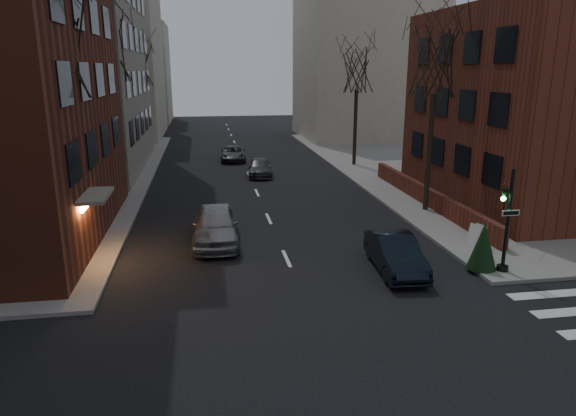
{
  "coord_description": "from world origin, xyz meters",
  "views": [
    {
      "loc": [
        -3.2,
        -7.98,
        7.72
      ],
      "look_at": [
        0.18,
        12.73,
        2.0
      ],
      "focal_mm": 32.0,
      "sensor_mm": 36.0,
      "label": 1
    }
  ],
  "objects_px": {
    "streetlamp_far": "(149,107)",
    "car_lane_far": "(233,153)",
    "traffic_signal": "(506,227)",
    "evergreen_shrub": "(483,246)",
    "tree_right_b": "(357,70)",
    "car_lane_silver": "(215,225)",
    "tree_left_a": "(54,48)",
    "tree_left_b": "(107,48)",
    "streetlamp_near": "(114,133)",
    "sandwich_board": "(478,235)",
    "car_lane_gray": "(260,167)",
    "tree_right_a": "(436,62)",
    "parked_sedan": "(395,254)",
    "tree_left_c": "(136,65)"
  },
  "relations": [
    {
      "from": "streetlamp_far",
      "to": "car_lane_far",
      "type": "relative_size",
      "value": 1.41
    },
    {
      "from": "tree_left_c",
      "to": "parked_sedan",
      "type": "bearing_deg",
      "value": -66.89
    },
    {
      "from": "parked_sedan",
      "to": "car_lane_far",
      "type": "height_order",
      "value": "parked_sedan"
    },
    {
      "from": "tree_left_c",
      "to": "evergreen_shrub",
      "type": "xyz_separation_m",
      "value": [
        16.1,
        -30.67,
        -6.94
      ]
    },
    {
      "from": "tree_left_b",
      "to": "tree_left_c",
      "type": "bearing_deg",
      "value": 90.0
    },
    {
      "from": "tree_left_a",
      "to": "tree_left_c",
      "type": "relative_size",
      "value": 1.06
    },
    {
      "from": "traffic_signal",
      "to": "tree_left_b",
      "type": "xyz_separation_m",
      "value": [
        -16.74,
        17.01,
        7.0
      ]
    },
    {
      "from": "tree_left_b",
      "to": "evergreen_shrub",
      "type": "relative_size",
      "value": 5.76
    },
    {
      "from": "tree_left_a",
      "to": "car_lane_silver",
      "type": "relative_size",
      "value": 2.03
    },
    {
      "from": "streetlamp_far",
      "to": "car_lane_gray",
      "type": "height_order",
      "value": "streetlamp_far"
    },
    {
      "from": "tree_left_a",
      "to": "traffic_signal",
      "type": "bearing_deg",
      "value": -16.65
    },
    {
      "from": "traffic_signal",
      "to": "evergreen_shrub",
      "type": "xyz_separation_m",
      "value": [
        -0.64,
        0.34,
        -0.82
      ]
    },
    {
      "from": "traffic_signal",
      "to": "car_lane_silver",
      "type": "relative_size",
      "value": 0.79
    },
    {
      "from": "car_lane_silver",
      "to": "evergreen_shrub",
      "type": "xyz_separation_m",
      "value": [
        10.17,
        -5.15,
        0.23
      ]
    },
    {
      "from": "tree_left_a",
      "to": "streetlamp_far",
      "type": "xyz_separation_m",
      "value": [
        0.6,
        28.0,
        -4.23
      ]
    },
    {
      "from": "tree_left_c",
      "to": "car_lane_silver",
      "type": "height_order",
      "value": "tree_left_c"
    },
    {
      "from": "car_lane_far",
      "to": "car_lane_silver",
      "type": "bearing_deg",
      "value": -92.58
    },
    {
      "from": "car_lane_far",
      "to": "evergreen_shrub",
      "type": "height_order",
      "value": "evergreen_shrub"
    },
    {
      "from": "traffic_signal",
      "to": "tree_left_c",
      "type": "bearing_deg",
      "value": 118.36
    },
    {
      "from": "tree_right_a",
      "to": "car_lane_silver",
      "type": "relative_size",
      "value": 1.93
    },
    {
      "from": "traffic_signal",
      "to": "tree_left_a",
      "type": "distance_m",
      "value": 18.66
    },
    {
      "from": "streetlamp_far",
      "to": "car_lane_silver",
      "type": "bearing_deg",
      "value": -79.04
    },
    {
      "from": "tree_left_b",
      "to": "streetlamp_near",
      "type": "relative_size",
      "value": 1.72
    },
    {
      "from": "tree_left_c",
      "to": "car_lane_gray",
      "type": "height_order",
      "value": "tree_left_c"
    },
    {
      "from": "streetlamp_far",
      "to": "evergreen_shrub",
      "type": "relative_size",
      "value": 3.35
    },
    {
      "from": "tree_right_b",
      "to": "car_lane_far",
      "type": "xyz_separation_m",
      "value": [
        -9.6,
        4.23,
        -6.97
      ]
    },
    {
      "from": "tree_right_b",
      "to": "streetlamp_far",
      "type": "relative_size",
      "value": 1.46
    },
    {
      "from": "tree_right_a",
      "to": "car_lane_far",
      "type": "distance_m",
      "value": 21.9
    },
    {
      "from": "sandwich_board",
      "to": "tree_left_b",
      "type": "bearing_deg",
      "value": 124.46
    },
    {
      "from": "tree_right_a",
      "to": "parked_sedan",
      "type": "xyz_separation_m",
      "value": [
        -4.8,
        -8.0,
        -7.31
      ]
    },
    {
      "from": "streetlamp_far",
      "to": "car_lane_silver",
      "type": "xyz_separation_m",
      "value": [
        5.33,
        -27.51,
        -3.38
      ]
    },
    {
      "from": "parked_sedan",
      "to": "car_lane_silver",
      "type": "bearing_deg",
      "value": 150.59
    },
    {
      "from": "traffic_signal",
      "to": "car_lane_gray",
      "type": "relative_size",
      "value": 0.95
    },
    {
      "from": "streetlamp_far",
      "to": "car_lane_silver",
      "type": "relative_size",
      "value": 1.24
    },
    {
      "from": "tree_right_a",
      "to": "traffic_signal",
      "type": "bearing_deg",
      "value": -95.47
    },
    {
      "from": "tree_left_b",
      "to": "streetlamp_near",
      "type": "xyz_separation_m",
      "value": [
        0.6,
        -4.0,
        -4.68
      ]
    },
    {
      "from": "streetlamp_near",
      "to": "parked_sedan",
      "type": "distance_m",
      "value": 17.47
    },
    {
      "from": "tree_right_b",
      "to": "sandwich_board",
      "type": "bearing_deg",
      "value": -90.98
    },
    {
      "from": "tree_left_b",
      "to": "car_lane_far",
      "type": "relative_size",
      "value": 2.43
    },
    {
      "from": "tree_right_a",
      "to": "streetlamp_far",
      "type": "bearing_deg",
      "value": 125.31
    },
    {
      "from": "tree_left_a",
      "to": "car_lane_silver",
      "type": "bearing_deg",
      "value": 4.69
    },
    {
      "from": "tree_left_a",
      "to": "car_lane_silver",
      "type": "distance_m",
      "value": 9.66
    },
    {
      "from": "tree_left_c",
      "to": "tree_right_b",
      "type": "relative_size",
      "value": 1.06
    },
    {
      "from": "traffic_signal",
      "to": "evergreen_shrub",
      "type": "relative_size",
      "value": 2.13
    },
    {
      "from": "tree_left_a",
      "to": "tree_left_b",
      "type": "relative_size",
      "value": 0.95
    },
    {
      "from": "tree_left_a",
      "to": "sandwich_board",
      "type": "relative_size",
      "value": 10.07
    },
    {
      "from": "tree_left_b",
      "to": "streetlamp_near",
      "type": "distance_m",
      "value": 6.18
    },
    {
      "from": "tree_right_a",
      "to": "tree_left_b",
      "type": "bearing_deg",
      "value": 155.56
    },
    {
      "from": "traffic_signal",
      "to": "tree_right_b",
      "type": "xyz_separation_m",
      "value": [
        0.86,
        23.01,
        5.68
      ]
    },
    {
      "from": "car_lane_gray",
      "to": "sandwich_board",
      "type": "distance_m",
      "value": 19.28
    }
  ]
}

